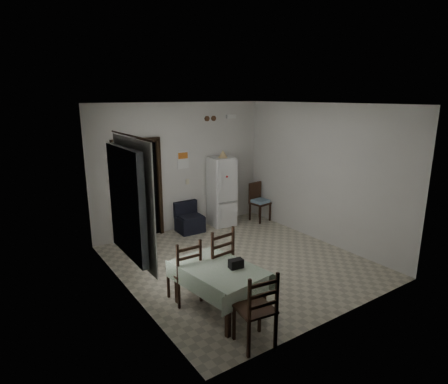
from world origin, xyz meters
name	(u,v)px	position (x,y,z in m)	size (l,w,h in m)	color
ground	(239,262)	(0.00, 0.00, 0.00)	(4.50, 4.50, 0.00)	#B5AC94
ceiling	(241,104)	(0.00, 0.00, 2.90)	(4.20, 4.50, 0.02)	white
wall_back	(181,167)	(0.00, 2.25, 1.45)	(4.20, 0.02, 2.90)	silver
wall_front	(342,221)	(0.00, -2.25, 1.45)	(4.20, 0.02, 2.90)	silver
wall_left	(126,206)	(-2.10, 0.00, 1.45)	(0.02, 4.50, 2.90)	silver
wall_right	(320,174)	(2.10, 0.00, 1.45)	(0.02, 4.50, 2.90)	silver
doorway	(134,189)	(-1.05, 2.45, 1.06)	(1.06, 0.52, 2.22)	black
window_recess	(127,203)	(-2.15, -0.20, 1.55)	(0.10, 1.20, 1.60)	silver
curtain	(134,202)	(-2.04, -0.20, 1.55)	(0.02, 1.45, 1.85)	silver
curtain_rod	(131,136)	(-2.03, -0.20, 2.50)	(0.02, 0.02, 1.60)	black
calendar	(183,160)	(0.05, 2.24, 1.62)	(0.28, 0.02, 0.40)	white
calendar_image	(183,156)	(0.05, 2.23, 1.72)	(0.24, 0.01, 0.14)	orange
light_switch	(187,182)	(0.15, 2.24, 1.10)	(0.08, 0.02, 0.12)	beige
vent_left	(207,119)	(0.70, 2.23, 2.52)	(0.12, 0.12, 0.03)	brown
vent_right	(214,118)	(0.88, 2.23, 2.52)	(0.12, 0.12, 0.03)	brown
emergency_light	(231,116)	(1.35, 2.21, 2.55)	(0.25, 0.07, 0.09)	white
fridge	(221,192)	(0.89, 1.93, 0.82)	(0.53, 0.53, 1.64)	white
tan_cone	(223,154)	(0.89, 1.87, 1.73)	(0.21, 0.21, 0.17)	tan
navy_seat	(190,217)	(0.02, 1.93, 0.34)	(0.56, 0.54, 0.68)	black
corner_chair	(260,202)	(1.85, 1.65, 0.47)	(0.41, 0.41, 0.95)	black
dining_table	(219,288)	(-1.20, -1.14, 0.34)	(0.86, 1.30, 0.68)	#ACC2A6
black_bag	(236,264)	(-1.02, -1.31, 0.74)	(0.20, 0.12, 0.13)	black
dining_chair_far_left	(184,269)	(-1.48, -0.61, 0.50)	(0.43, 0.43, 1.00)	black
dining_chair_far_right	(215,259)	(-0.95, -0.65, 0.55)	(0.47, 0.47, 1.09)	black
dining_chair_near_head	(255,307)	(-1.26, -2.05, 0.51)	(0.44, 0.44, 1.03)	black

